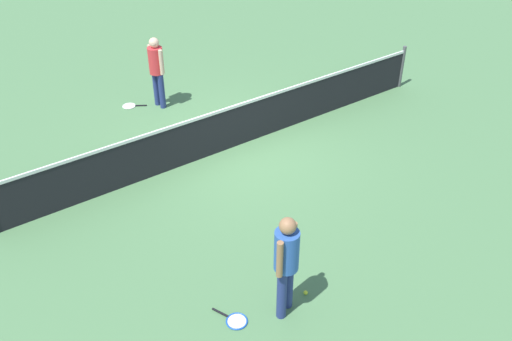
{
  "coord_description": "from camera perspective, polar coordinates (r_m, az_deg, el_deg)",
  "views": [
    {
      "loc": [
        -5.44,
        -8.34,
        6.13
      ],
      "look_at": [
        -0.98,
        -2.08,
        0.9
      ],
      "focal_mm": 38.53,
      "sensor_mm": 36.0,
      "label": 1
    }
  ],
  "objects": [
    {
      "name": "tennis_ball_near_player",
      "position": [
        8.4,
        5.17,
        -12.52
      ],
      "size": [
        0.07,
        0.07,
        0.07
      ],
      "primitive_type": "sphere",
      "color": "#C6E033",
      "rests_on": "ground_plane"
    },
    {
      "name": "court_net",
      "position": [
        11.44,
        -2.05,
        4.75
      ],
      "size": [
        10.09,
        0.09,
        1.07
      ],
      "color": "#4C4C51",
      "rests_on": "ground_plane"
    },
    {
      "name": "player_near_side",
      "position": [
        7.47,
        3.17,
        -9.15
      ],
      "size": [
        0.5,
        0.46,
        1.7
      ],
      "color": "navy",
      "rests_on": "ground_plane"
    },
    {
      "name": "tennis_racket_near_player",
      "position": [
        8.05,
        -2.18,
        -15.28
      ],
      "size": [
        0.41,
        0.6,
        0.03
      ],
      "color": "blue",
      "rests_on": "ground_plane"
    },
    {
      "name": "player_far_side",
      "position": [
        13.04,
        -10.29,
        10.56
      ],
      "size": [
        0.38,
        0.53,
        1.7
      ],
      "color": "navy",
      "rests_on": "ground_plane"
    },
    {
      "name": "ground_plane",
      "position": [
        11.7,
        -2.0,
        2.61
      ],
      "size": [
        40.0,
        40.0,
        0.0
      ],
      "primitive_type": "plane",
      "color": "#4C7A4C"
    },
    {
      "name": "tennis_racket_far_player",
      "position": [
        13.58,
        -12.93,
        6.55
      ],
      "size": [
        0.59,
        0.45,
        0.03
      ],
      "color": "white",
      "rests_on": "ground_plane"
    }
  ]
}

